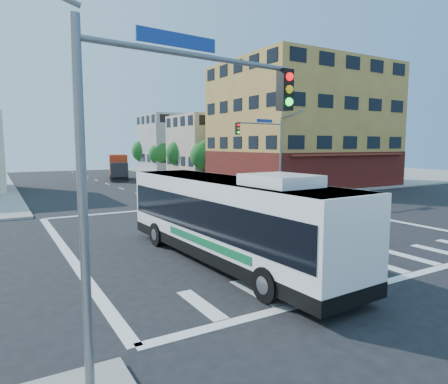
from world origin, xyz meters
TOP-DOWN VIEW (x-y plane):
  - ground at (0.00, 0.00)m, footprint 120.00×120.00m
  - sidewalk_ne at (35.00, 35.00)m, footprint 50.00×50.00m
  - corner_building_ne at (19.99, 18.48)m, footprint 18.10×15.44m
  - building_east_near at (16.98, 33.98)m, footprint 12.06×10.06m
  - building_east_far at (16.98, 47.98)m, footprint 12.06×10.06m
  - signal_mast_ne at (9.08, 10.62)m, footprint 7.91×1.13m
  - signal_mast_sw at (-9.08, -10.64)m, footprint 7.91×1.01m
  - street_tree_a at (11.90, 27.92)m, footprint 3.60×3.60m
  - street_tree_b at (11.90, 35.92)m, footprint 3.80×3.80m
  - street_tree_c at (11.90, 43.92)m, footprint 3.40×3.40m
  - street_tree_d at (11.90, 51.92)m, footprint 4.00×4.00m
  - transit_bus at (-4.13, -4.72)m, footprint 3.35×12.89m
  - box_truck at (2.77, 35.88)m, footprint 3.89×7.89m
  - parked_car at (7.40, 28.98)m, footprint 2.93×4.91m

SIDE VIEW (x-z plane):
  - ground at x=0.00m, z-range 0.00..0.00m
  - sidewalk_ne at x=35.00m, z-range 0.00..0.15m
  - parked_car at x=7.40m, z-range 0.00..1.56m
  - box_truck at x=2.77m, z-range -0.05..3.36m
  - transit_bus at x=-4.13m, z-range -0.04..3.74m
  - street_tree_c at x=11.90m, z-range 0.82..6.11m
  - street_tree_a at x=11.90m, z-range 0.83..6.35m
  - street_tree_b at x=11.90m, z-range 0.85..6.65m
  - street_tree_d at x=11.90m, z-range 0.87..6.90m
  - building_east_near at x=16.98m, z-range 0.01..9.01m
  - signal_mast_ne at x=9.08m, z-range 0.95..9.02m
  - signal_mast_sw at x=-9.08m, z-range 0.95..9.02m
  - building_east_far at x=16.98m, z-range 0.01..10.01m
  - corner_building_ne at x=19.99m, z-range -1.11..12.89m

